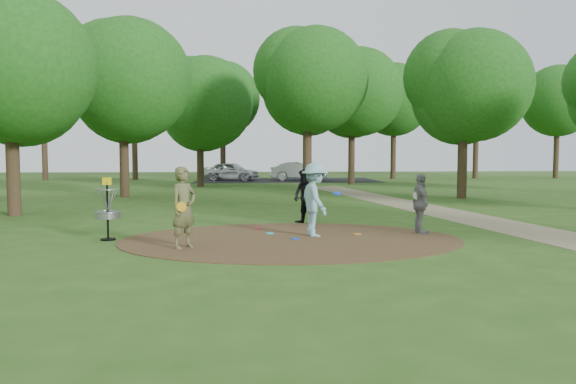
{
  "coord_description": "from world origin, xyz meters",
  "views": [
    {
      "loc": [
        -1.1,
        -13.65,
        2.14
      ],
      "look_at": [
        0.0,
        1.2,
        1.1
      ],
      "focal_mm": 35.0,
      "sensor_mm": 36.0,
      "label": 1
    }
  ],
  "objects": [
    {
      "name": "car_right",
      "position": [
        2.9,
        29.68,
        0.72
      ],
      "size": [
        4.37,
        1.55,
        1.43
      ],
      "primitive_type": "imported",
      "rotation": [
        0.0,
        0.0,
        1.58
      ],
      "color": "#B4B6BC",
      "rests_on": "ground"
    },
    {
      "name": "player_throwing_with_disc",
      "position": [
        0.64,
        0.51,
        0.95
      ],
      "size": [
        1.2,
        1.35,
        1.89
      ],
      "color": "#83B8C3",
      "rests_on": "ground"
    },
    {
      "name": "dirt_clearing",
      "position": [
        0.0,
        0.0,
        0.01
      ],
      "size": [
        8.4,
        8.4,
        0.02
      ],
      "primitive_type": "cylinder",
      "color": "#47301C",
      "rests_on": "ground"
    },
    {
      "name": "disc_ground_orange",
      "position": [
        1.77,
        0.67,
        0.03
      ],
      "size": [
        0.22,
        0.22,
        0.02
      ],
      "primitive_type": "cylinder",
      "color": "orange",
      "rests_on": "dirt_clearing"
    },
    {
      "name": "footpath",
      "position": [
        6.5,
        2.0,
        0.01
      ],
      "size": [
        7.55,
        39.89,
        0.01
      ],
      "primitive_type": "cube",
      "rotation": [
        0.0,
        0.0,
        0.14
      ],
      "color": "#8C7A5B",
      "rests_on": "ground"
    },
    {
      "name": "ground",
      "position": [
        0.0,
        0.0,
        0.0
      ],
      "size": [
        100.0,
        100.0,
        0.0
      ],
      "primitive_type": "plane",
      "color": "#2D5119",
      "rests_on": "ground"
    },
    {
      "name": "tree_ring",
      "position": [
        1.31,
        8.64,
        5.2
      ],
      "size": [
        36.93,
        45.71,
        8.97
      ],
      "color": "#332316",
      "rests_on": "ground"
    },
    {
      "name": "player_walking_with_disc",
      "position": [
        0.65,
        2.99,
        0.82
      ],
      "size": [
        0.98,
        1.02,
        1.65
      ],
      "color": "black",
      "rests_on": "ground"
    },
    {
      "name": "parking_lot",
      "position": [
        2.0,
        30.0,
        0.0
      ],
      "size": [
        14.0,
        8.0,
        0.01
      ],
      "primitive_type": "cube",
      "color": "black",
      "rests_on": "ground"
    },
    {
      "name": "disc_golf_basket",
      "position": [
        -4.5,
        0.3,
        0.87
      ],
      "size": [
        0.63,
        0.63,
        1.54
      ],
      "color": "black",
      "rests_on": "ground"
    },
    {
      "name": "player_observer_with_disc",
      "position": [
        -2.5,
        -1.07,
        0.92
      ],
      "size": [
        0.77,
        0.79,
        1.83
      ],
      "color": "brown",
      "rests_on": "ground"
    },
    {
      "name": "disc_ground_red",
      "position": [
        -0.8,
        1.95,
        0.03
      ],
      "size": [
        0.22,
        0.22,
        0.02
      ],
      "primitive_type": "cylinder",
      "color": "#C1133B",
      "rests_on": "dirt_clearing"
    },
    {
      "name": "disc_ground_blue",
      "position": [
        0.09,
        0.02,
        0.03
      ],
      "size": [
        0.22,
        0.22,
        0.02
      ],
      "primitive_type": "cylinder",
      "color": "blue",
      "rests_on": "dirt_clearing"
    },
    {
      "name": "disc_ground_cyan",
      "position": [
        -0.5,
        0.99,
        0.03
      ],
      "size": [
        0.22,
        0.22,
        0.02
      ],
      "primitive_type": "cylinder",
      "color": "#1ACAD2",
      "rests_on": "dirt_clearing"
    },
    {
      "name": "car_left",
      "position": [
        -2.26,
        29.69,
        0.72
      ],
      "size": [
        4.58,
        3.06,
        1.45
      ],
      "primitive_type": "imported",
      "rotation": [
        0.0,
        0.0,
        1.22
      ],
      "color": "#B4B5BC",
      "rests_on": "ground"
    },
    {
      "name": "player_waiting_with_disc",
      "position": [
        3.46,
        0.75,
        0.8
      ],
      "size": [
        0.44,
        0.96,
        1.61
      ],
      "color": "gray",
      "rests_on": "ground"
    }
  ]
}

